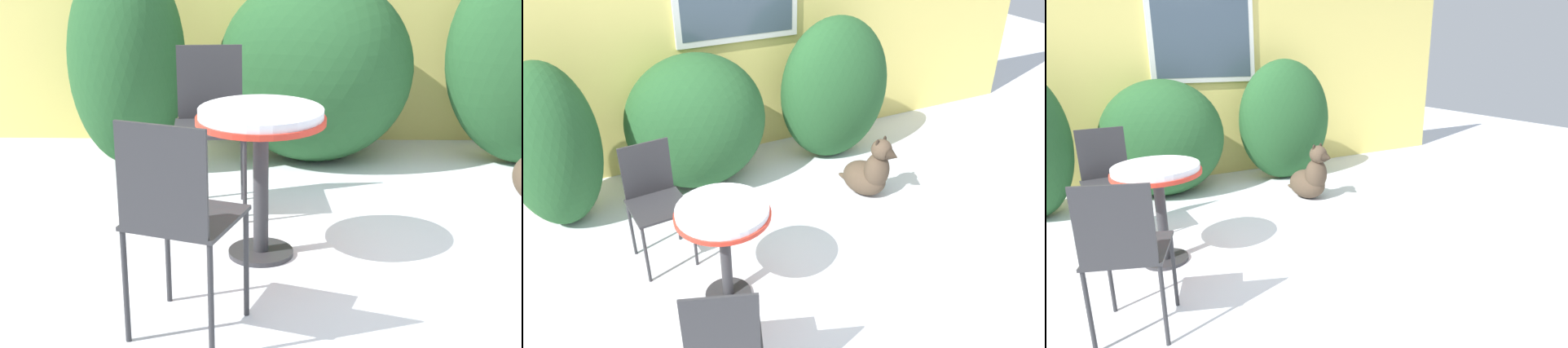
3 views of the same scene
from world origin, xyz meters
The scene contains 6 objects.
ground_plane centered at (0.00, 0.00, 0.00)m, with size 16.00×16.00×0.00m, color white.
shrub_left centered at (-1.63, 1.58, 0.71)m, with size 0.78×0.83×1.43m.
shrub_middle centered at (-0.37, 1.69, 0.64)m, with size 1.32×1.05×1.28m.
patio_table centered at (-0.71, 0.06, 0.63)m, with size 0.64×0.64×0.77m.
patio_chair_near_table centered at (-1.01, 0.74, 0.54)m, with size 0.44×0.44×0.94m.
patio_chair_far_side centered at (-1.02, -0.75, 0.54)m, with size 0.52×0.52×0.94m.
Camera 1 is at (-0.64, -3.66, 1.70)m, focal length 55.00 mm.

